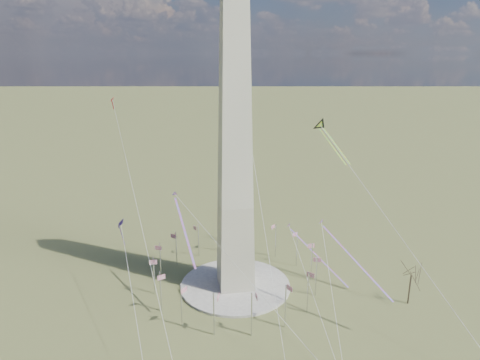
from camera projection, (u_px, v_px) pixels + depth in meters
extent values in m
plane|color=brown|center=(235.00, 286.00, 140.93)|extent=(2000.00, 2000.00, 0.00)
cylinder|color=beige|center=(235.00, 285.00, 140.81)|extent=(36.00, 36.00, 0.80)
cylinder|color=silver|center=(312.00, 262.00, 143.52)|extent=(0.36, 0.36, 13.00)
cube|color=#AC1735|center=(311.00, 246.00, 143.24)|extent=(2.40, 0.08, 1.50)
cylinder|color=silver|center=(297.00, 249.00, 152.57)|extent=(0.36, 0.36, 13.00)
cube|color=#AC1735|center=(295.00, 235.00, 152.11)|extent=(2.25, 0.99, 1.50)
cylinder|color=silver|center=(276.00, 241.00, 159.56)|extent=(0.36, 0.36, 13.00)
cube|color=#AC1735|center=(273.00, 227.00, 158.77)|extent=(1.75, 1.75, 1.50)
cylinder|color=silver|center=(250.00, 236.00, 163.44)|extent=(0.36, 0.36, 13.00)
cube|color=#AC1735|center=(247.00, 223.00, 162.20)|extent=(0.99, 2.25, 1.50)
cylinder|color=silver|center=(224.00, 236.00, 163.61)|extent=(0.36, 0.36, 13.00)
cube|color=#AC1735|center=(220.00, 224.00, 161.89)|extent=(0.08, 2.40, 1.50)
cylinder|color=silver|center=(198.00, 240.00, 160.05)|extent=(0.36, 0.36, 13.00)
cube|color=#AC1735|center=(195.00, 228.00, 157.87)|extent=(0.99, 2.25, 1.50)
cylinder|color=silver|center=(176.00, 248.00, 153.29)|extent=(0.36, 0.36, 13.00)
cube|color=#AC1735|center=(173.00, 236.00, 150.76)|extent=(1.75, 1.75, 1.50)
cylinder|color=silver|center=(160.00, 261.00, 144.37)|extent=(0.36, 0.36, 13.00)
cube|color=#AC1735|center=(158.00, 248.00, 141.65)|extent=(2.25, 0.99, 1.50)
cylinder|color=silver|center=(154.00, 275.00, 134.65)|extent=(0.36, 0.36, 13.00)
cube|color=#AC1735|center=(153.00, 262.00, 131.92)|extent=(2.40, 0.08, 1.50)
cylinder|color=silver|center=(161.00, 291.00, 125.60)|extent=(0.36, 0.36, 13.00)
cube|color=#AC1735|center=(161.00, 277.00, 123.04)|extent=(2.25, 0.99, 1.50)
cylinder|color=silver|center=(181.00, 306.00, 118.60)|extent=(0.36, 0.36, 13.00)
cube|color=#AC1735|center=(184.00, 290.00, 116.38)|extent=(1.75, 1.75, 1.50)
cylinder|color=silver|center=(214.00, 314.00, 114.72)|extent=(0.36, 0.36, 13.00)
cube|color=#AC1735|center=(218.00, 297.00, 112.95)|extent=(0.99, 2.25, 1.50)
cylinder|color=silver|center=(252.00, 314.00, 114.55)|extent=(0.36, 0.36, 13.00)
cube|color=#AC1735|center=(257.00, 297.00, 113.27)|extent=(0.08, 2.40, 1.50)
cylinder|color=silver|center=(285.00, 307.00, 118.11)|extent=(0.36, 0.36, 13.00)
cube|color=#AC1735|center=(290.00, 288.00, 117.28)|extent=(0.99, 2.25, 1.50)
cylinder|color=silver|center=(308.00, 293.00, 124.87)|extent=(0.36, 0.36, 13.00)
cube|color=#AC1735|center=(311.00, 275.00, 124.39)|extent=(1.75, 1.75, 1.50)
cylinder|color=silver|center=(316.00, 277.00, 133.79)|extent=(0.36, 0.36, 13.00)
cube|color=#AC1735|center=(317.00, 260.00, 133.50)|extent=(2.25, 0.99, 1.50)
cylinder|color=#433729|center=(409.00, 289.00, 129.92)|extent=(0.44, 0.44, 9.56)
cube|color=#FFB40D|center=(336.00, 146.00, 143.37)|extent=(5.22, 13.44, 9.92)
cube|color=#FFB40D|center=(332.00, 146.00, 142.50)|extent=(5.22, 13.44, 9.92)
cube|color=navy|center=(121.00, 223.00, 129.74)|extent=(1.68, 2.81, 2.37)
cube|color=#E42450|center=(122.00, 235.00, 130.86)|extent=(1.32, 2.91, 8.19)
cube|color=#E42450|center=(356.00, 262.00, 117.57)|extent=(13.40, 19.65, 14.55)
cube|color=#E42450|center=(185.00, 231.00, 123.31)|extent=(4.72, 21.33, 13.54)
cube|color=#E42450|center=(318.00, 257.00, 143.73)|extent=(15.29, 18.00, 14.42)
cube|color=red|center=(112.00, 99.00, 157.04)|extent=(1.14, 1.91, 1.66)
cube|color=red|center=(113.00, 104.00, 157.56)|extent=(0.68, 1.44, 3.81)
cube|color=white|center=(236.00, 47.00, 163.09)|extent=(1.40, 2.18, 1.74)
cube|color=white|center=(236.00, 52.00, 163.63)|extent=(0.95, 1.43, 4.00)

